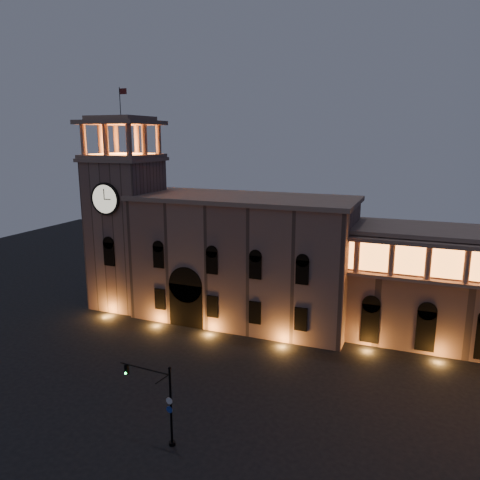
% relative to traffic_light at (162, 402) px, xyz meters
% --- Properties ---
extents(ground, '(160.00, 160.00, 0.00)m').
position_rel_traffic_light_xyz_m(ground, '(-1.88, 6.85, -3.80)').
color(ground, black).
rests_on(ground, ground).
extents(government_building, '(30.80, 12.80, 17.60)m').
position_rel_traffic_light_xyz_m(government_building, '(-3.96, 28.78, 4.97)').
color(government_building, '#815F54').
rests_on(government_building, ground).
extents(clock_tower, '(9.80, 9.80, 32.40)m').
position_rel_traffic_light_xyz_m(clock_tower, '(-22.38, 27.83, 8.70)').
color(clock_tower, '#815F54').
rests_on(clock_tower, ground).
extents(traffic_light, '(5.27, 0.69, 7.23)m').
position_rel_traffic_light_xyz_m(traffic_light, '(0.00, 0.00, 0.00)').
color(traffic_light, black).
rests_on(traffic_light, ground).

